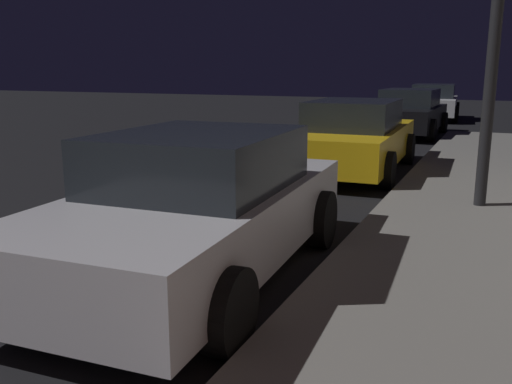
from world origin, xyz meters
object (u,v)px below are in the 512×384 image
at_px(car_silver, 197,207).
at_px(car_white, 433,102).
at_px(car_black, 409,113).
at_px(car_yellow_cab, 354,137).

distance_m(car_silver, car_white, 19.24).
bearing_deg(car_silver, car_white, 90.00).
height_order(car_silver, car_black, same).
distance_m(car_silver, car_black, 13.04).
bearing_deg(car_white, car_silver, -90.00).
distance_m(car_yellow_cab, car_white, 13.07).
bearing_deg(car_black, car_yellow_cab, -89.99).
height_order(car_silver, car_yellow_cab, same).
bearing_deg(car_yellow_cab, car_silver, -90.02).
bearing_deg(car_black, car_silver, -90.01).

